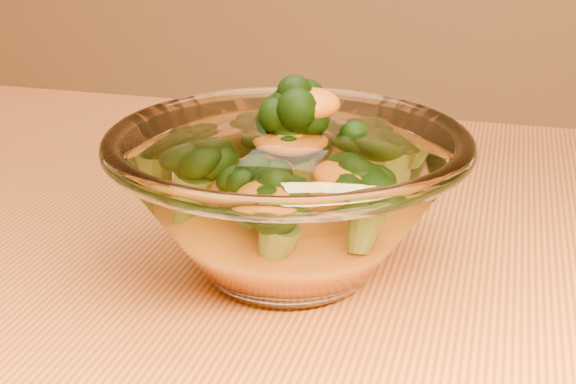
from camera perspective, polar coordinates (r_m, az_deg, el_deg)
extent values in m
cube|color=#C2783A|center=(0.56, 10.02, -8.54)|extent=(1.20, 0.80, 0.04)
cylinder|color=brown|center=(1.20, -16.61, -12.35)|extent=(0.06, 0.06, 0.71)
ellipsoid|color=white|center=(0.55, 0.00, -5.02)|extent=(0.11, 0.11, 0.02)
torus|color=white|center=(0.52, 0.00, 3.64)|extent=(0.24, 0.24, 0.01)
ellipsoid|color=orange|center=(0.54, 0.00, -2.72)|extent=(0.14, 0.14, 0.04)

